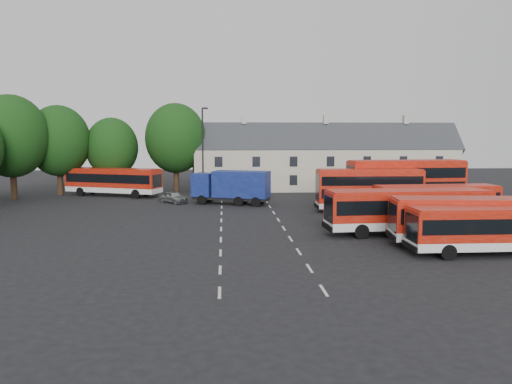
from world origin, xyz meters
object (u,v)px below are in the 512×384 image
silver_car (173,197)px  bus_row_a (495,226)px  box_truck (232,186)px  lamppost (203,152)px  bus_dd_south (369,188)px

silver_car → bus_row_a: bearing=-91.8°
bus_row_a → box_truck: bearing=123.6°
bus_row_a → box_truck: box_truck is taller
box_truck → silver_car: 6.72m
bus_row_a → lamppost: size_ratio=1.02×
bus_row_a → silver_car: (-22.26, 25.20, -1.17)m
silver_car → lamppost: (3.25, 1.30, 4.93)m
bus_dd_south → box_truck: bus_dd_south is taller
bus_row_a → bus_dd_south: size_ratio=1.05×
box_truck → silver_car: box_truck is taller
bus_dd_south → lamppost: 18.82m
box_truck → silver_car: size_ratio=2.30×
bus_dd_south → silver_car: size_ratio=2.71×
bus_row_a → bus_dd_south: 17.88m
box_truck → lamppost: lamppost is taller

